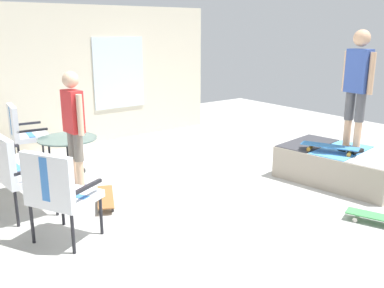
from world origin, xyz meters
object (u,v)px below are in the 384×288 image
at_px(skateboard_by_bench, 105,197).
at_px(skateboard_spare, 382,218).
at_px(skate_ramp, 341,165).
at_px(person_skater, 357,82).
at_px(skateboard_on_ramp, 330,147).
at_px(patio_bench, 7,162).
at_px(patio_chair_by_wall, 57,189).
at_px(patio_chair_near_house, 22,129).
at_px(person_watching, 74,123).
at_px(patio_table, 68,148).

height_order(skateboard_by_bench, skateboard_spare, same).
xyz_separation_m(skate_ramp, person_skater, (-0.12, -0.00, 1.25)).
bearing_deg(skateboard_on_ramp, skateboard_by_bench, 65.44).
xyz_separation_m(skate_ramp, skateboard_on_ramp, (0.03, 0.30, 0.33)).
bearing_deg(skateboard_spare, skateboard_on_ramp, -27.73).
height_order(patio_bench, patio_chair_by_wall, same).
height_order(person_skater, skateboard_spare, person_skater).
relative_size(skate_ramp, patio_chair_near_house, 1.88).
relative_size(skate_ramp, skateboard_by_bench, 2.36).
xyz_separation_m(patio_chair_near_house, person_skater, (-3.77, -3.53, 0.88)).
relative_size(patio_chair_near_house, patio_chair_by_wall, 1.00).
bearing_deg(patio_bench, patio_chair_by_wall, -172.85).
xyz_separation_m(patio_chair_by_wall, skateboard_on_ramp, (-0.65, -3.75, -0.04)).
xyz_separation_m(person_watching, skateboard_spare, (-3.24, -2.34, -0.88)).
bearing_deg(skateboard_by_bench, person_skater, -114.75).
height_order(patio_bench, skateboard_spare, patio_bench).
height_order(patio_chair_near_house, skateboard_by_bench, patio_chair_near_house).
bearing_deg(patio_bench, person_skater, -116.17).
relative_size(patio_chair_near_house, person_watching, 0.61).
xyz_separation_m(skateboard_spare, skateboard_on_ramp, (1.21, -0.63, 0.49)).
bearing_deg(skateboard_by_bench, patio_table, -3.90).
bearing_deg(skate_ramp, person_watching, 57.83).
relative_size(skate_ramp, person_watching, 1.15).
height_order(patio_table, skateboard_by_bench, patio_table).
relative_size(skate_ramp, skateboard_spare, 2.34).
distance_m(person_skater, skateboard_spare, 1.99).
relative_size(patio_bench, skateboard_spare, 1.56).
height_order(person_watching, skateboard_spare, person_watching).
bearing_deg(skateboard_on_ramp, skate_ramp, -94.98).
height_order(person_watching, person_skater, person_skater).
bearing_deg(skateboard_on_ramp, person_skater, -116.62).
height_order(patio_chair_near_house, skateboard_on_ramp, patio_chair_near_house).
distance_m(patio_table, skateboard_on_ramp, 3.95).
height_order(patio_table, person_skater, person_skater).
distance_m(skate_ramp, patio_chair_by_wall, 4.12).
relative_size(patio_table, skateboard_on_ramp, 1.10).
bearing_deg(patio_chair_by_wall, skate_ramp, -99.41).
relative_size(patio_chair_near_house, skateboard_by_bench, 1.26).
distance_m(skate_ramp, skateboard_spare, 1.51).
distance_m(person_watching, skateboard_by_bench, 1.13).
height_order(patio_chair_by_wall, patio_table, patio_chair_by_wall).
distance_m(patio_bench, person_watching, 1.01).
bearing_deg(person_watching, skateboard_by_bench, -173.95).
distance_m(skate_ramp, patio_chair_near_house, 5.09).
xyz_separation_m(person_watching, person_skater, (-2.18, -3.27, 0.52)).
relative_size(skate_ramp, person_skater, 1.12).
bearing_deg(person_watching, patio_chair_by_wall, 150.75).
bearing_deg(person_skater, skateboard_by_bench, 65.25).
height_order(patio_bench, person_watching, person_watching).
height_order(skate_ramp, patio_chair_near_house, patio_chair_near_house).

